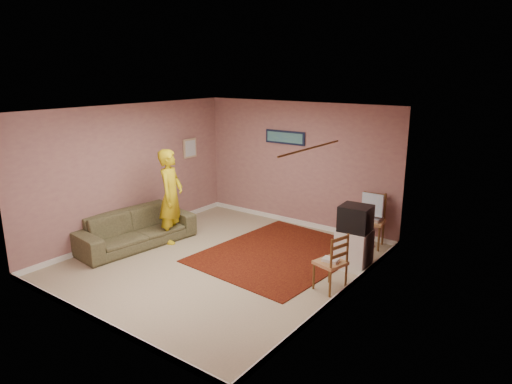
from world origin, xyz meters
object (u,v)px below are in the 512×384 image
Objects in this scene: person at (171,196)px; sofa at (136,229)px; tv_cabinet at (354,249)px; chair_a at (372,215)px; crt_tv at (355,218)px; chair_b at (331,256)px.

sofa is at bearing 119.89° from person.
tv_cabinet is 0.29× the size of sofa.
tv_cabinet is 1.13m from chair_a.
person is at bearing -158.02° from chair_a.
sofa is (-3.75, -1.46, -0.00)m from tv_cabinet.
person is (-3.35, -0.90, 0.03)m from crt_tv.
tv_cabinet is at bearing -99.63° from person.
sofa is 1.25× the size of person.
tv_cabinet is 1.33× the size of chair_b.
person is (0.40, 0.56, 0.57)m from sofa.
chair_b is 3.42m from person.
sofa is (-3.75, -1.46, -0.54)m from crt_tv.
chair_b is at bearing -75.05° from sofa.
person is at bearing -164.93° from tv_cabinet.
crt_tv reaches higher than chair_a.
chair_b is at bearing -86.99° from tv_cabinet.
chair_b is (0.20, -2.03, -0.07)m from chair_a.
chair_b reaches higher than tv_cabinet.
chair_a reaches higher than sofa.
crt_tv is (-0.00, -0.00, 0.54)m from tv_cabinet.
chair_b is (0.05, -0.95, -0.32)m from crt_tv.
chair_a is 4.42m from sofa.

